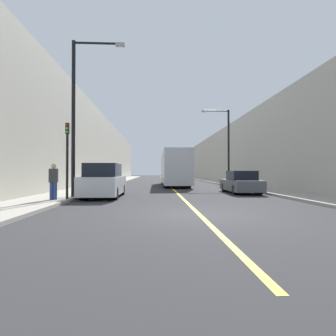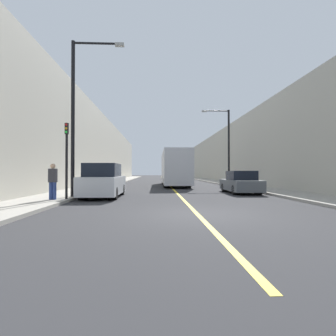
% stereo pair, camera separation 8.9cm
% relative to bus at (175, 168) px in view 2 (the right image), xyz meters
% --- Properties ---
extents(ground_plane, '(200.00, 200.00, 0.00)m').
position_rel_bus_xyz_m(ground_plane, '(-0.50, -18.50, -1.87)').
color(ground_plane, '#2D2D30').
extents(sidewalk_left, '(2.75, 72.00, 0.14)m').
position_rel_bus_xyz_m(sidewalk_left, '(-7.54, 11.50, -1.80)').
color(sidewalk_left, '#9E998E').
rests_on(sidewalk_left, ground).
extents(sidewalk_right, '(2.75, 72.00, 0.14)m').
position_rel_bus_xyz_m(sidewalk_right, '(6.54, 11.50, -1.80)').
color(sidewalk_right, '#9E998E').
rests_on(sidewalk_right, ground).
extents(building_row_left, '(4.00, 72.00, 9.11)m').
position_rel_bus_xyz_m(building_row_left, '(-10.92, 11.50, 2.69)').
color(building_row_left, '#B7B2A3').
rests_on(building_row_left, ground).
extents(building_row_right, '(4.00, 72.00, 7.88)m').
position_rel_bus_xyz_m(building_row_right, '(9.91, 11.50, 2.07)').
color(building_row_right, '#B7B2A3').
rests_on(building_row_right, ground).
extents(road_center_line, '(0.16, 72.00, 0.01)m').
position_rel_bus_xyz_m(road_center_line, '(-0.50, 11.50, -1.86)').
color(road_center_line, gold).
rests_on(road_center_line, ground).
extents(bus, '(2.51, 11.63, 3.51)m').
position_rel_bus_xyz_m(bus, '(0.00, 0.00, 0.00)').
color(bus, silver).
rests_on(bus, ground).
extents(parked_suv_left, '(1.98, 4.75, 1.94)m').
position_rel_bus_xyz_m(parked_suv_left, '(-4.98, -12.29, -0.97)').
color(parked_suv_left, silver).
rests_on(parked_suv_left, ground).
extents(car_right_near, '(1.86, 4.26, 1.54)m').
position_rel_bus_xyz_m(car_right_near, '(3.87, -9.79, -1.18)').
color(car_right_near, '#51565B').
rests_on(car_right_near, ground).
extents(street_lamp_left, '(2.86, 0.24, 8.47)m').
position_rel_bus_xyz_m(street_lamp_left, '(-6.22, -13.19, 3.08)').
color(street_lamp_left, black).
rests_on(street_lamp_left, sidewalk_left).
extents(street_lamp_right, '(2.86, 0.24, 7.64)m').
position_rel_bus_xyz_m(street_lamp_right, '(5.20, -1.25, 2.66)').
color(street_lamp_right, black).
rests_on(street_lamp_right, sidewalk_right).
extents(traffic_light, '(0.16, 0.18, 3.75)m').
position_rel_bus_xyz_m(traffic_light, '(-6.36, -14.45, 0.33)').
color(traffic_light, black).
rests_on(traffic_light, sidewalk_left).
extents(pedestrian, '(0.38, 0.24, 1.73)m').
position_rel_bus_xyz_m(pedestrian, '(-6.92, -14.73, -0.83)').
color(pedestrian, navy).
rests_on(pedestrian, sidewalk_left).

